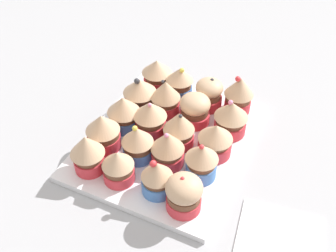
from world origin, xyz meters
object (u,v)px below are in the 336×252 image
Objects in this scene: cupcake_2 at (180,83)px; cupcake_13 at (168,148)px; cupcake_0 at (239,94)px; napkin at (278,249)px; cupcake_14 at (137,142)px; cupcake_3 at (157,74)px; cupcake_5 at (195,109)px; cupcake_11 at (124,112)px; cupcake_6 at (166,97)px; cupcake_9 at (179,129)px; cupcake_15 at (103,131)px; cupcake_17 at (157,177)px; cupcake_19 at (87,152)px; baking_tray at (168,140)px; cupcake_4 at (231,117)px; cupcake_12 at (202,160)px; cupcake_18 at (118,166)px; cupcake_1 at (209,94)px; cupcake_10 at (149,119)px; cupcake_7 at (140,93)px; cupcake_8 at (214,141)px.

cupcake_13 is at bearing 107.73° from cupcake_2.
cupcake_0 is 0.54× the size of napkin.
cupcake_3 is at bearing -73.22° from cupcake_14.
cupcake_5 is 0.90× the size of cupcake_11.
cupcake_5 is 6.32cm from cupcake_6.
cupcake_9 is 26.16cm from napkin.
cupcake_15 is (12.27, 1.15, 0.02)cm from cupcake_13.
cupcake_19 is at bearing 3.06° from cupcake_17.
cupcake_17 is at bearing 107.16° from baking_tray.
cupcake_14 is (12.62, 13.14, -0.05)cm from cupcake_4.
cupcake_5 is at bearing -113.29° from baking_tray.
cupcake_12 is 6.36cm from cupcake_13.
cupcake_3 reaches higher than cupcake_18.
cupcake_3 is (5.54, -0.75, 0.01)cm from cupcake_2.
cupcake_1 is 25.28cm from cupcake_18.
baking_tray is 4.61× the size of cupcake_10.
cupcake_7 is at bearing -90.49° from cupcake_19.
napkin is (-22.18, 13.06, -4.66)cm from cupcake_9.
cupcake_7 is 0.48× the size of napkin.
cupcake_3 is 1.05× the size of cupcake_8.
cupcake_4 is at bearing 95.89° from cupcake_0.
cupcake_19 is at bearing -1.53° from napkin.
cupcake_6 reaches higher than baking_tray.
cupcake_14 is 8.38cm from cupcake_17.
cupcake_3 is 0.99× the size of cupcake_17.
baking_tray is 4.43× the size of cupcake_6.
cupcake_1 is 0.92× the size of cupcake_14.
cupcake_2 is 18.74cm from cupcake_13.
cupcake_12 is at bearing 89.30° from cupcake_0.
cupcake_10 is (12.84, 13.65, -0.41)cm from cupcake_0.
napkin is (-14.71, 20.07, -4.57)cm from cupcake_4.
cupcake_17 is at bearing 93.13° from cupcake_5.
cupcake_11 reaches higher than cupcake_1.
cupcake_19 is (-0.65, 5.88, 0.42)cm from cupcake_15.
cupcake_6 is at bearing -61.02° from baking_tray.
cupcake_9 is (0.30, 6.83, 0.56)cm from cupcake_5.
cupcake_7 reaches higher than cupcake_5.
cupcake_18 is at bearing 74.56° from cupcake_1.
cupcake_12 reaches higher than cupcake_5.
cupcake_19 is (11.62, 7.02, 0.44)cm from cupcake_13.
cupcake_8 is at bearing -115.32° from cupcake_17.
cupcake_8 is 0.90× the size of cupcake_13.
cupcake_14 reaches higher than cupcake_18.
cupcake_6 reaches higher than cupcake_15.
cupcake_9 is 1.07× the size of cupcake_17.
cupcake_3 is 13.64cm from cupcake_11.
cupcake_13 is (-5.71, 17.85, -0.04)cm from cupcake_2.
cupcake_5 is at bearing -92.54° from cupcake_9.
napkin is (-33.48, 12.89, -4.66)cm from cupcake_11.
cupcake_8 is (-17.83, 13.37, -0.30)cm from cupcake_3.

